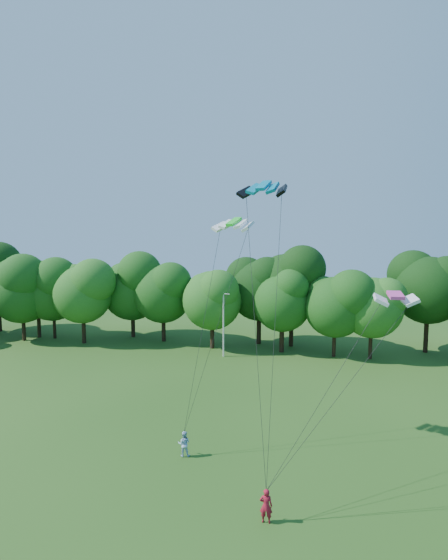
# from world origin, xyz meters

# --- Properties ---
(utility_pole) EXTENTS (1.41, 0.45, 7.21)m
(utility_pole) POSITION_xyz_m (-4.60, 31.81, 3.74)
(utility_pole) COLOR beige
(utility_pole) RESTS_ON ground
(kite_flyer_left) EXTENTS (0.62, 0.41, 1.69)m
(kite_flyer_left) POSITION_xyz_m (2.51, 4.88, 0.84)
(kite_flyer_left) COLOR #A31528
(kite_flyer_left) RESTS_ON ground
(kite_flyer_right) EXTENTS (0.84, 0.70, 1.58)m
(kite_flyer_right) POSITION_xyz_m (-3.01, 10.14, 0.79)
(kite_flyer_right) COLOR #A6C6E7
(kite_flyer_right) RESTS_ON ground
(kite_teal) EXTENTS (2.86, 1.88, 0.67)m
(kite_teal) POSITION_xyz_m (1.79, 9.73, 16.27)
(kite_teal) COLOR #05779A
(kite_teal) RESTS_ON ground
(kite_green) EXTENTS (2.88, 2.13, 0.61)m
(kite_green) POSITION_xyz_m (-0.42, 13.10, 14.39)
(kite_green) COLOR #22E52C
(kite_green) RESTS_ON ground
(kite_pink) EXTENTS (2.06, 1.06, 0.33)m
(kite_pink) POSITION_xyz_m (8.40, 7.35, 10.73)
(kite_pink) COLOR #E33F9F
(kite_pink) RESTS_ON ground
(tree_back_west) EXTENTS (7.05, 7.05, 10.25)m
(tree_back_west) POSITION_xyz_m (-29.97, 36.11, 6.40)
(tree_back_west) COLOR black
(tree_back_west) RESTS_ON ground
(tree_back_center) EXTENTS (8.81, 8.81, 12.82)m
(tree_back_center) POSITION_xyz_m (2.63, 37.65, 8.00)
(tree_back_center) COLOR black
(tree_back_center) RESTS_ON ground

